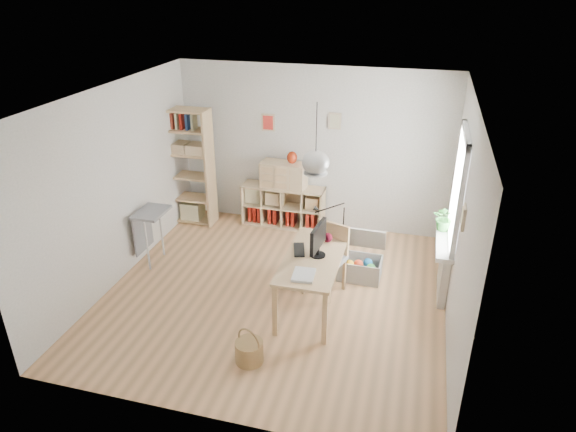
% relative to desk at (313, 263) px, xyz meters
% --- Properties ---
extents(ground, '(4.50, 4.50, 0.00)m').
position_rel_desk_xyz_m(ground, '(-0.55, 0.15, -0.66)').
color(ground, tan).
rests_on(ground, ground).
extents(room_shell, '(4.50, 4.50, 4.50)m').
position_rel_desk_xyz_m(room_shell, '(-0.00, 0.00, 1.34)').
color(room_shell, white).
rests_on(room_shell, ground).
extents(window_unit, '(0.07, 1.16, 1.46)m').
position_rel_desk_xyz_m(window_unit, '(1.68, 0.75, 0.89)').
color(window_unit, white).
rests_on(window_unit, ground).
extents(radiator, '(0.10, 0.80, 0.80)m').
position_rel_desk_xyz_m(radiator, '(1.64, 0.75, -0.26)').
color(radiator, silver).
rests_on(radiator, ground).
extents(windowsill, '(0.22, 1.20, 0.06)m').
position_rel_desk_xyz_m(windowsill, '(1.59, 0.75, 0.17)').
color(windowsill, white).
rests_on(windowsill, radiator).
extents(desk, '(0.70, 1.50, 0.75)m').
position_rel_desk_xyz_m(desk, '(0.00, 0.00, 0.00)').
color(desk, tan).
rests_on(desk, ground).
extents(cube_shelf, '(1.40, 0.38, 0.72)m').
position_rel_desk_xyz_m(cube_shelf, '(-1.02, 2.23, -0.36)').
color(cube_shelf, beige).
rests_on(cube_shelf, ground).
extents(tall_bookshelf, '(0.80, 0.38, 2.00)m').
position_rel_desk_xyz_m(tall_bookshelf, '(-2.59, 1.95, 0.43)').
color(tall_bookshelf, tan).
rests_on(tall_bookshelf, ground).
extents(side_table, '(0.40, 0.55, 0.85)m').
position_rel_desk_xyz_m(side_table, '(-2.59, 0.50, 0.01)').
color(side_table, gray).
rests_on(side_table, ground).
extents(chair, '(0.60, 0.60, 0.97)m').
position_rel_desk_xyz_m(chair, '(0.10, 0.43, -0.11)').
color(chair, gray).
rests_on(chair, ground).
extents(wicker_basket, '(0.32, 0.32, 0.44)m').
position_rel_desk_xyz_m(wicker_basket, '(-0.46, -1.22, -0.51)').
color(wicker_basket, '#9C7D46').
rests_on(wicker_basket, ground).
extents(storage_chest, '(0.62, 0.69, 0.64)m').
position_rel_desk_xyz_m(storage_chest, '(0.51, 0.91, -0.45)').
color(storage_chest, '#AFAFAB').
rests_on(storage_chest, ground).
extents(monitor, '(0.20, 0.50, 0.43)m').
position_rel_desk_xyz_m(monitor, '(0.05, 0.04, 0.34)').
color(monitor, black).
rests_on(monitor, desk).
extents(keyboard, '(0.22, 0.38, 0.02)m').
position_rel_desk_xyz_m(keyboard, '(-0.21, 0.11, 0.10)').
color(keyboard, black).
rests_on(keyboard, desk).
extents(task_lamp, '(0.43, 0.16, 0.46)m').
position_rel_desk_xyz_m(task_lamp, '(0.06, 0.56, 0.41)').
color(task_lamp, black).
rests_on(task_lamp, desk).
extents(yarn_ball, '(0.13, 0.13, 0.13)m').
position_rel_desk_xyz_m(yarn_ball, '(0.10, 0.42, 0.16)').
color(yarn_ball, '#530B19').
rests_on(yarn_ball, desk).
extents(paper_tray, '(0.27, 0.33, 0.03)m').
position_rel_desk_xyz_m(paper_tray, '(-0.01, -0.48, 0.11)').
color(paper_tray, white).
rests_on(paper_tray, desk).
extents(drawer_chest, '(0.77, 0.39, 0.43)m').
position_rel_desk_xyz_m(drawer_chest, '(-0.99, 2.19, 0.28)').
color(drawer_chest, beige).
rests_on(drawer_chest, cube_shelf).
extents(red_vase, '(0.17, 0.17, 0.20)m').
position_rel_desk_xyz_m(red_vase, '(-0.85, 2.19, 0.59)').
color(red_vase, maroon).
rests_on(red_vase, drawer_chest).
extents(potted_plant, '(0.32, 0.27, 0.35)m').
position_rel_desk_xyz_m(potted_plant, '(1.57, 0.96, 0.38)').
color(potted_plant, '#286A28').
rests_on(potted_plant, windowsill).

